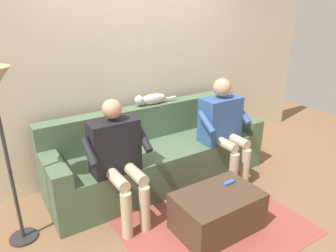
{
  "coord_description": "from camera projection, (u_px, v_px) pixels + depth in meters",
  "views": [
    {
      "loc": [
        1.65,
        2.66,
        1.95
      ],
      "look_at": [
        0.0,
        0.08,
        0.75
      ],
      "focal_mm": 33.16,
      "sensor_mm": 36.0,
      "label": 1
    }
  ],
  "objects": [
    {
      "name": "ground_plane",
      "position": [
        196.0,
        210.0,
        3.15
      ],
      "size": [
        8.0,
        8.0,
        0.0
      ],
      "primitive_type": "plane",
      "color": "#846042"
    },
    {
      "name": "back_wall",
      "position": [
        136.0,
        68.0,
        3.66
      ],
      "size": [
        5.65,
        0.06,
        2.51
      ],
      "primitive_type": "cube",
      "color": "beige",
      "rests_on": "ground"
    },
    {
      "name": "couch",
      "position": [
        158.0,
        155.0,
        3.62
      ],
      "size": [
        2.54,
        0.78,
        0.85
      ],
      "color": "#516B4C",
      "rests_on": "ground"
    },
    {
      "name": "coffee_table",
      "position": [
        217.0,
        211.0,
        2.84
      ],
      "size": [
        0.77,
        0.51,
        0.37
      ],
      "color": "#4C3828",
      "rests_on": "ground"
    },
    {
      "name": "person_left_seated",
      "position": [
        223.0,
        124.0,
        3.53
      ],
      "size": [
        0.61,
        0.55,
        1.2
      ],
      "color": "#335693",
      "rests_on": "ground"
    },
    {
      "name": "person_right_seated",
      "position": [
        118.0,
        154.0,
        2.85
      ],
      "size": [
        0.61,
        0.56,
        1.17
      ],
      "color": "black",
      "rests_on": "ground"
    },
    {
      "name": "cat_on_backrest",
      "position": [
        151.0,
        99.0,
        3.62
      ],
      "size": [
        0.56,
        0.11,
        0.14
      ],
      "color": "silver",
      "rests_on": "couch"
    },
    {
      "name": "remote_blue",
      "position": [
        229.0,
        183.0,
        2.93
      ],
      "size": [
        0.13,
        0.05,
        0.02
      ],
      "primitive_type": "cube",
      "rotation": [
        0.0,
        0.0,
        3.2
      ],
      "color": "#3860B7",
      "rests_on": "coffee_table"
    },
    {
      "name": "floor_rug",
      "position": [
        208.0,
        221.0,
        2.99
      ],
      "size": [
        1.64,
        1.45,
        0.01
      ],
      "primitive_type": "cube",
      "color": "#9E473D",
      "rests_on": "ground"
    }
  ]
}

